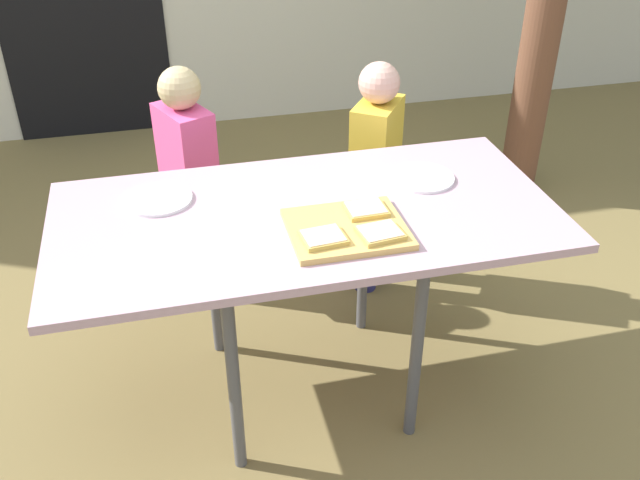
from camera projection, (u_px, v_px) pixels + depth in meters
ground_plane at (308, 386)px, 2.46m from camera, size 16.00×16.00×0.00m
dining_table at (306, 227)px, 2.11m from camera, size 1.49×0.73×0.71m
cutting_board at (347, 229)px, 1.98m from camera, size 0.33×0.28×0.02m
pizza_slice_far_right at (366, 209)px, 2.04m from camera, size 0.12×0.10×0.02m
pizza_slice_near_left at (323, 237)px, 1.91m from camera, size 0.13×0.11×0.02m
pizza_slice_near_right at (380, 233)px, 1.93m from camera, size 0.13×0.11×0.02m
plate_white_left at (158, 199)px, 2.13m from camera, size 0.21×0.21×0.01m
plate_white_right at (422, 178)px, 2.25m from camera, size 0.21×0.21×0.01m
child_left at (189, 172)px, 2.68m from camera, size 0.22×0.28×0.94m
child_right at (375, 167)px, 2.72m from camera, size 0.25×0.28×0.94m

